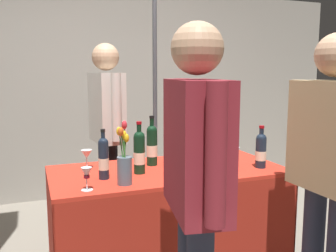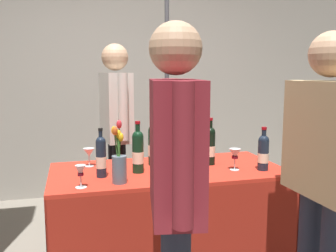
{
  "view_description": "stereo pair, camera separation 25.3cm",
  "coord_description": "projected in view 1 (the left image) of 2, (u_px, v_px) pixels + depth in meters",
  "views": [
    {
      "loc": [
        -0.88,
        -2.35,
        1.45
      ],
      "look_at": [
        0.0,
        0.0,
        1.08
      ],
      "focal_mm": 39.68,
      "sensor_mm": 36.0,
      "label": 1
    },
    {
      "loc": [
        -0.64,
        -2.42,
        1.45
      ],
      "look_at": [
        0.0,
        0.0,
        1.08
      ],
      "focal_mm": 39.68,
      "sensor_mm": 36.0,
      "label": 2
    }
  ],
  "objects": [
    {
      "name": "display_bottle_2",
      "position": [
        208.0,
        144.0,
        2.71
      ],
      "size": [
        0.07,
        0.07,
        0.34
      ],
      "color": "black",
      "rests_on": "tasting_table"
    },
    {
      "name": "wine_glass_mid",
      "position": [
        87.0,
        155.0,
        2.57
      ],
      "size": [
        0.08,
        0.08,
        0.13
      ],
      "color": "silver",
      "rests_on": "tasting_table"
    },
    {
      "name": "display_bottle_4",
      "position": [
        139.0,
        151.0,
        2.44
      ],
      "size": [
        0.08,
        0.08,
        0.35
      ],
      "color": "black",
      "rests_on": "tasting_table"
    },
    {
      "name": "taster_foreground_right",
      "position": [
        196.0,
        172.0,
        1.65
      ],
      "size": [
        0.29,
        0.64,
        1.66
      ],
      "rotation": [
        0.0,
        0.0,
        1.39
      ],
      "color": "#2D3347",
      "rests_on": "ground_plane"
    },
    {
      "name": "flower_vase",
      "position": [
        124.0,
        163.0,
        2.2
      ],
      "size": [
        0.09,
        0.09,
        0.38
      ],
      "color": "slate",
      "rests_on": "tasting_table"
    },
    {
      "name": "featured_wine_bottle",
      "position": [
        152.0,
        144.0,
        2.66
      ],
      "size": [
        0.08,
        0.08,
        0.36
      ],
      "color": "black",
      "rests_on": "tasting_table"
    },
    {
      "name": "tasting_table",
      "position": [
        168.0,
        202.0,
        2.61
      ],
      "size": [
        1.59,
        0.77,
        0.78
      ],
      "color": "red",
      "rests_on": "ground_plane"
    },
    {
      "name": "vendor_presenter",
      "position": [
        107.0,
        122.0,
        3.24
      ],
      "size": [
        0.26,
        0.6,
        1.69
      ],
      "rotation": [
        0.0,
        0.0,
        -1.46
      ],
      "color": "black",
      "rests_on": "ground_plane"
    },
    {
      "name": "wine_glass_near_vendor",
      "position": [
        87.0,
        174.0,
        2.09
      ],
      "size": [
        0.07,
        0.07,
        0.13
      ],
      "color": "silver",
      "rests_on": "tasting_table"
    },
    {
      "name": "taster_foreground_left",
      "position": [
        331.0,
        158.0,
        1.96
      ],
      "size": [
        0.23,
        0.63,
        1.65
      ],
      "rotation": [
        0.0,
        0.0,
        1.59
      ],
      "color": "#2D3347",
      "rests_on": "ground_plane"
    },
    {
      "name": "display_bottle_5",
      "position": [
        104.0,
        158.0,
        2.31
      ],
      "size": [
        0.07,
        0.07,
        0.32
      ],
      "color": "#192333",
      "rests_on": "tasting_table"
    },
    {
      "name": "display_bottle_0",
      "position": [
        261.0,
        150.0,
        2.59
      ],
      "size": [
        0.08,
        0.08,
        0.3
      ],
      "color": "#192333",
      "rests_on": "tasting_table"
    },
    {
      "name": "wine_glass_near_taster",
      "position": [
        234.0,
        153.0,
        2.57
      ],
      "size": [
        0.08,
        0.08,
        0.15
      ],
      "color": "silver",
      "rests_on": "tasting_table"
    },
    {
      "name": "display_bottle_3",
      "position": [
        182.0,
        152.0,
        2.44
      ],
      "size": [
        0.08,
        0.08,
        0.34
      ],
      "color": "#38230F",
      "rests_on": "tasting_table"
    },
    {
      "name": "booth_signpost",
      "position": [
        155.0,
        76.0,
        3.63
      ],
      "size": [
        0.58,
        0.04,
        2.33
      ],
      "color": "#47474C",
      "rests_on": "ground_plane"
    },
    {
      "name": "back_partition",
      "position": [
        108.0,
        93.0,
        4.4
      ],
      "size": [
        6.08,
        0.12,
        2.42
      ],
      "primitive_type": "cube",
      "color": "#9E998E",
      "rests_on": "ground_plane"
    },
    {
      "name": "display_bottle_1",
      "position": [
        171.0,
        145.0,
        2.73
      ],
      "size": [
        0.08,
        0.08,
        0.32
      ],
      "color": "black",
      "rests_on": "tasting_table"
    }
  ]
}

